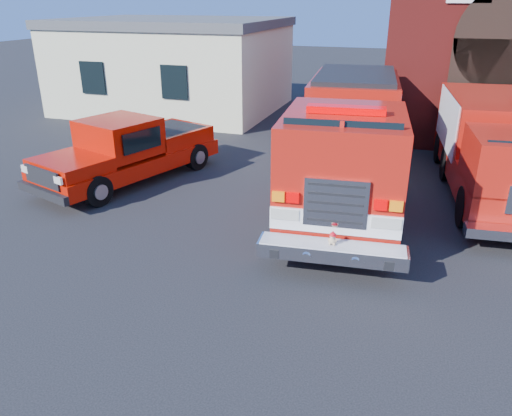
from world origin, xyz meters
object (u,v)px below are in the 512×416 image
(side_building, at_px, (175,64))
(pickup_truck, at_px, (129,151))
(fire_engine, at_px, (349,138))
(secondary_truck, at_px, (495,146))

(side_building, bearing_deg, pickup_truck, -70.85)
(fire_engine, distance_m, secondary_truck, 4.15)
(fire_engine, height_order, secondary_truck, fire_engine)
(side_building, bearing_deg, fire_engine, -42.42)
(side_building, xyz_separation_m, pickup_truck, (3.59, -10.34, -1.27))
(fire_engine, xyz_separation_m, pickup_truck, (-6.52, -1.10, -0.68))
(secondary_truck, bearing_deg, fire_engine, -162.15)
(fire_engine, relative_size, secondary_truck, 1.27)
(side_building, relative_size, secondary_truck, 1.26)
(fire_engine, bearing_deg, pickup_truck, -170.45)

